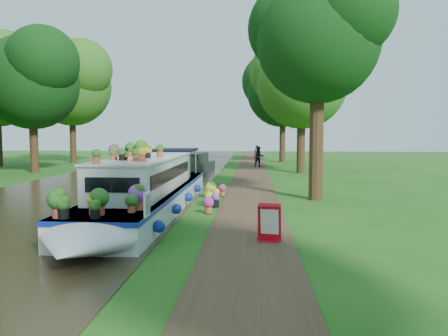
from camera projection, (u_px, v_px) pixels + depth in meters
ground at (215, 212)px, 14.81m from camera, size 100.00×100.00×0.00m
canal_water at (43, 210)px, 15.20m from camera, size 10.00×100.00×0.02m
towpath at (250, 212)px, 14.73m from camera, size 2.20×100.00×0.03m
plant_boat at (146, 188)px, 14.45m from camera, size 2.29×13.52×2.25m
tree_near_overhang at (318, 33)px, 17.08m from camera, size 5.52×5.28×8.99m
tree_near_mid at (301, 76)px, 29.00m from camera, size 6.90×6.60×9.40m
tree_near_far at (283, 85)px, 39.93m from camera, size 7.59×7.26×10.30m
tree_far_c at (32, 75)px, 29.19m from camera, size 7.13×6.82×9.59m
tree_far_d at (72, 80)px, 39.17m from camera, size 8.05×7.70×10.85m
second_boat at (193, 165)px, 29.33m from camera, size 2.40×6.94×1.32m
sandwich_board at (269, 224)px, 10.69m from camera, size 0.59×0.53×0.90m
pedestrian_pink at (257, 154)px, 37.35m from camera, size 0.60×0.40×1.63m
pedestrian_dark at (259, 157)px, 33.94m from camera, size 0.93×0.82×1.61m
verge_plant at (218, 188)px, 19.63m from camera, size 0.46×0.43×0.43m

